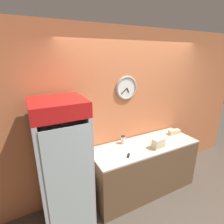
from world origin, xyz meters
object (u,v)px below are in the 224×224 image
sandwich_flat_left (174,132)px  chefs_knife (129,153)px  beverage_cooler (62,160)px  sandwich_stack_middle (159,141)px  sandwich_stack_bottom (158,145)px  condiment_jar (123,140)px

sandwich_flat_left → chefs_knife: sandwich_flat_left is taller
beverage_cooler → sandwich_stack_middle: beverage_cooler is taller
beverage_cooler → sandwich_flat_left: bearing=1.3°
beverage_cooler → sandwich_stack_bottom: 1.48m
sandwich_stack_bottom → sandwich_stack_middle: (-0.00, 0.00, 0.08)m
sandwich_flat_left → chefs_knife: bearing=-170.2°
beverage_cooler → sandwich_stack_bottom: size_ratio=8.55×
sandwich_stack_middle → condiment_jar: size_ratio=1.53×
beverage_cooler → chefs_knife: size_ratio=6.86×
beverage_cooler → sandwich_flat_left: 2.08m
sandwich_stack_bottom → chefs_knife: bearing=173.4°
sandwich_stack_middle → sandwich_flat_left: (0.61, 0.25, -0.08)m
sandwich_stack_bottom → condiment_jar: 0.57m
chefs_knife → sandwich_stack_bottom: bearing=-6.6°
sandwich_stack_bottom → sandwich_stack_middle: bearing=180.0°
beverage_cooler → condiment_jar: bearing=9.4°
chefs_knife → condiment_jar: (0.08, 0.32, 0.06)m
chefs_knife → beverage_cooler: bearing=171.3°
condiment_jar → sandwich_stack_bottom: bearing=-41.5°
beverage_cooler → chefs_knife: (0.95, -0.15, -0.10)m
sandwich_stack_middle → condiment_jar: (-0.43, 0.38, -0.05)m
sandwich_stack_middle → condiment_jar: 0.57m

